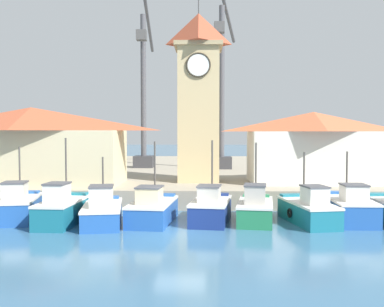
% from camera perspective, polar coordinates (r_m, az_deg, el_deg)
% --- Properties ---
extents(ground_plane, '(300.00, 300.00, 0.00)m').
position_cam_1_polar(ground_plane, '(22.30, -1.52, -10.05)').
color(ground_plane, '#386689').
extents(quay_wharf, '(120.00, 40.00, 1.25)m').
position_cam_1_polar(quay_wharf, '(48.09, -0.01, -2.38)').
color(quay_wharf, '#9E937F').
rests_on(quay_wharf, ground).
extents(fishing_boat_left_outer, '(2.70, 4.50, 4.10)m').
position_cam_1_polar(fishing_boat_left_outer, '(27.01, -21.23, -6.27)').
color(fishing_boat_left_outer, '#2356A8').
rests_on(fishing_boat_left_outer, ground).
extents(fishing_boat_left_inner, '(2.01, 4.68, 4.61)m').
position_cam_1_polar(fishing_boat_left_inner, '(25.23, -16.13, -6.78)').
color(fishing_boat_left_inner, '#196B7F').
rests_on(fishing_boat_left_inner, ground).
extents(fishing_boat_mid_left, '(2.72, 5.11, 3.57)m').
position_cam_1_polar(fishing_boat_mid_left, '(24.67, -11.31, -7.16)').
color(fishing_boat_mid_left, '#2356A8').
rests_on(fishing_boat_mid_left, ground).
extents(fishing_boat_center, '(2.59, 4.90, 4.41)m').
position_cam_1_polar(fishing_boat_center, '(24.79, -5.03, -7.04)').
color(fishing_boat_center, '#2356A8').
rests_on(fishing_boat_center, ground).
extents(fishing_boat_mid_right, '(2.55, 4.57, 4.48)m').
position_cam_1_polar(fishing_boat_mid_right, '(24.80, 2.40, -6.98)').
color(fishing_boat_mid_right, navy).
rests_on(fishing_boat_mid_right, ground).
extents(fishing_boat_right_inner, '(2.49, 4.65, 4.34)m').
position_cam_1_polar(fishing_boat_right_inner, '(25.04, 8.04, -6.94)').
color(fishing_boat_right_inner, '#237A4C').
rests_on(fishing_boat_right_inner, ground).
extents(fishing_boat_right_outer, '(2.62, 5.02, 3.83)m').
position_cam_1_polar(fishing_boat_right_outer, '(25.25, 14.56, -6.91)').
color(fishing_boat_right_outer, '#196B7F').
rests_on(fishing_boat_right_outer, ground).
extents(fishing_boat_far_right, '(2.23, 4.55, 3.85)m').
position_cam_1_polar(fishing_boat_far_right, '(26.22, 19.37, -6.52)').
color(fishing_boat_far_right, '#2356A8').
rests_on(fishing_boat_far_right, ground).
extents(clock_tower, '(3.49, 3.49, 14.04)m').
position_cam_1_polar(clock_tower, '(33.63, 0.83, 7.68)').
color(clock_tower, tan).
rests_on(clock_tower, quay_wharf).
extents(warehouse_left, '(12.98, 5.66, 5.42)m').
position_cam_1_polar(warehouse_left, '(33.49, -19.72, 1.01)').
color(warehouse_left, beige).
rests_on(warehouse_left, quay_wharf).
extents(warehouse_right, '(9.58, 5.43, 5.15)m').
position_cam_1_polar(warehouse_right, '(33.91, 15.15, 0.88)').
color(warehouse_right, silver).
rests_on(warehouse_right, quay_wharf).
extents(port_crane_near, '(2.84, 8.30, 17.51)m').
position_cam_1_polar(port_crane_near, '(45.33, 3.83, 6.10)').
color(port_crane_near, '#353539').
rests_on(port_crane_near, quay_wharf).
extents(port_crane_far, '(2.00, 10.38, 18.63)m').
position_cam_1_polar(port_crane_far, '(47.19, -6.12, 6.11)').
color(port_crane_far, '#353539').
rests_on(port_crane_far, quay_wharf).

